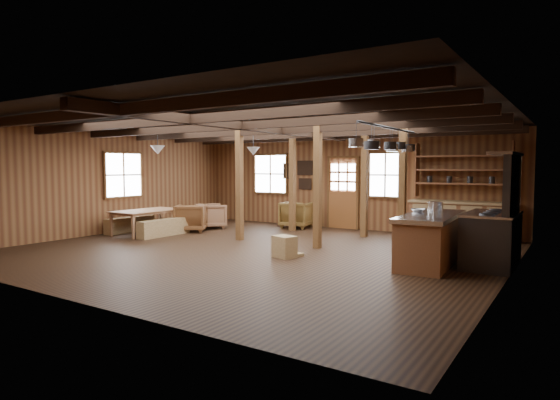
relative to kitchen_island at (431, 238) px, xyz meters
The scene contains 22 objects.
room 3.78m from the kitchen_island, 169.39° to the right, with size 10.04×9.04×2.84m.
ceiling_joists 4.25m from the kitchen_island, behind, with size 9.80×8.82×0.18m.
timber_posts 3.51m from the kitchen_island, 155.47° to the left, with size 3.95×2.35×2.80m.
back_door 5.23m from the kitchen_island, 133.64° to the left, with size 1.02×0.08×2.15m.
window_back_left 7.35m from the kitchen_island, 148.59° to the left, with size 1.32×0.06×1.32m.
window_back_right 4.57m from the kitchen_island, 121.28° to the left, with size 1.02×0.06×1.32m.
window_left 8.64m from the kitchen_island, behind, with size 0.14×1.24×1.32m.
notice_boards 6.45m from the kitchen_island, 143.44° to the left, with size 1.08×0.03×0.90m.
back_counter 3.54m from the kitchen_island, 93.24° to the left, with size 2.55×0.60×2.45m.
pendant_lamps 6.12m from the kitchen_island, behind, with size 1.86×2.36×0.66m.
pot_rack 1.93m from the kitchen_island, 153.69° to the right, with size 0.39×3.00×0.45m.
kitchen_island is the anchor object (origin of this frame).
step_stool 2.83m from the kitchen_island, 159.17° to the right, with size 0.49×0.35×0.44m, color brown.
commercial_range 1.12m from the kitchen_island, 18.51° to the left, with size 0.86×1.68×2.08m.
dining_table 7.50m from the kitchen_island, behind, with size 1.87×1.04×0.66m, color #916242.
bench_wall 8.26m from the kitchen_island, behind, with size 0.29×1.56×0.43m, color brown.
bench_aisle 6.91m from the kitchen_island, behind, with size 0.30×1.61×0.44m, color brown.
armchair_a 6.93m from the kitchen_island, behind, with size 0.83×0.85×0.77m, color brown.
armchair_b 5.75m from the kitchen_island, 147.05° to the left, with size 0.84×0.87×0.79m, color brown.
armchair_c 7.11m from the kitchen_island, 166.55° to the left, with size 0.79×0.81×0.74m, color brown.
counter_pot 0.97m from the kitchen_island, 99.46° to the left, with size 0.29×0.29×0.18m, color silver.
bowl 0.65m from the kitchen_island, 141.51° to the left, with size 0.26×0.26×0.06m, color silver.
Camera 1 is at (5.96, -8.20, 1.81)m, focal length 30.00 mm.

